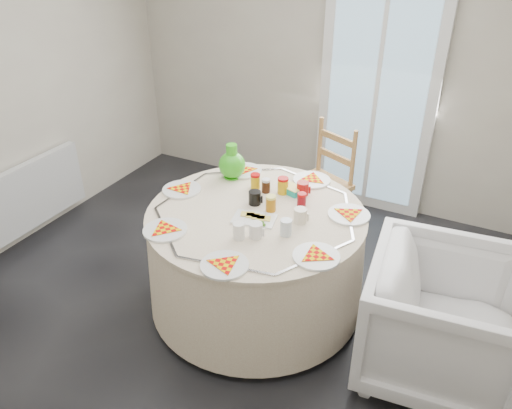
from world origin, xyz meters
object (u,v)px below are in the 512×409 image
at_px(green_pitcher, 232,161).
at_px(wooden_chair, 319,184).
at_px(table, 256,259).
at_px(armchair, 443,321).
at_px(radiator, 33,193).

bearing_deg(green_pitcher, wooden_chair, 35.26).
bearing_deg(green_pitcher, table, -65.72).
relative_size(table, armchair, 1.68).
distance_m(table, wooden_chair, 1.03).
height_order(radiator, armchair, armchair).
bearing_deg(radiator, green_pitcher, 13.35).
bearing_deg(wooden_chair, radiator, -128.68).
height_order(radiator, table, table).
distance_m(wooden_chair, armchair, 1.60).
xyz_separation_m(table, wooden_chair, (0.05, 1.03, 0.09)).
height_order(wooden_chair, armchair, wooden_chair).
height_order(table, wooden_chair, wooden_chair).
height_order(table, armchair, armchair).
distance_m(wooden_chair, green_pitcher, 0.89).
relative_size(wooden_chair, armchair, 1.12).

